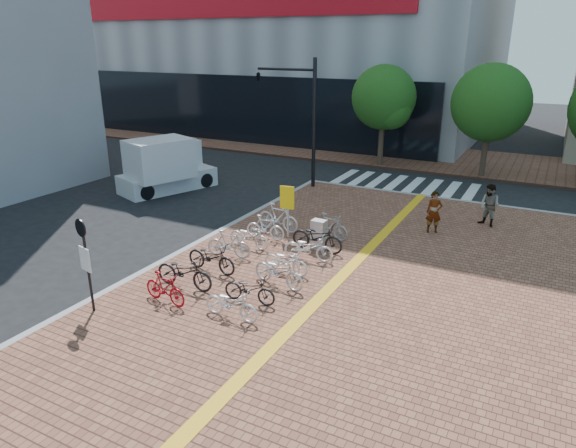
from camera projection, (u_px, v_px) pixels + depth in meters
The scene contains 29 objects.
ground at pixel (266, 286), 16.34m from camera, with size 120.00×120.00×0.00m, color black.
sidewalk at pixel (270, 406), 10.83m from camera, with size 14.00×34.00×0.15m, color brown.
tactile_strip at pixel (230, 389), 11.24m from camera, with size 0.40×34.00×0.01m, color #EEA815.
kerb_west at pixel (46, 325), 13.90m from camera, with size 0.25×34.00×0.15m, color gray.
kerb_north at pixel (442, 199), 24.99m from camera, with size 14.00×0.25×0.15m, color gray.
far_sidewalk at pixel (425, 158), 33.81m from camera, with size 70.00×8.00×0.15m, color brown.
crosswalk at pixel (403, 185), 27.78m from camera, with size 7.50×4.00×0.01m.
street_trees at pixel (511, 106), 27.29m from camera, with size 16.20×4.60×6.35m.
bike_0 at pixel (165, 288), 14.80m from camera, with size 0.44×1.56×0.94m, color #AA0C16.
bike_1 at pixel (184, 272), 15.72m from camera, with size 0.70×2.01×1.05m, color black.
bike_2 at pixel (211, 257), 16.84m from camera, with size 0.66×1.90×1.00m, color black.
bike_3 at pixel (229, 244), 17.95m from camera, with size 0.46×1.64×0.98m, color silver.
bike_4 at pixel (249, 236), 18.81m from camera, with size 0.58×1.68×0.88m, color silver.
bike_5 at pixel (265, 227), 19.59m from camera, with size 0.45×1.59×0.96m, color white.
bike_6 at pixel (278, 217), 20.46m from camera, with size 0.53×1.87×1.12m, color white.
bike_7 at pixel (231, 304), 13.99m from camera, with size 0.59×1.69×0.89m, color white.
bike_8 at pixel (250, 289), 14.85m from camera, with size 0.57×1.62×0.85m, color black.
bike_9 at pixel (279, 271), 15.83m from camera, with size 0.65×1.87×0.98m, color silver.
bike_10 at pixel (286, 261), 16.73m from camera, with size 0.57×1.63×0.86m, color white.
bike_11 at pixel (309, 247), 17.73m from camera, with size 0.61×1.76×0.93m, color white.
bike_12 at pixel (317, 237), 18.51m from camera, with size 0.70×2.00×1.05m, color black.
bike_13 at pixel (329, 226), 19.66m from camera, with size 0.47×1.65×0.99m, color #A7A7AB.
pedestrian_a at pixel (434, 212), 20.22m from camera, with size 0.61×0.40×1.67m, color gray.
pedestrian_b at pixel (490, 206), 20.89m from camera, with size 0.85×0.66×1.75m, color #4B4E60.
utility_box at pixel (319, 235), 18.65m from camera, with size 0.51×0.37×1.11m, color #ABABAF.
yellow_sign at pixel (288, 202), 19.45m from camera, with size 0.56×0.18×2.06m.
notice_sign at pixel (85, 254), 13.91m from camera, with size 0.51×0.18×2.77m.
traffic_light_pole at pixel (288, 98), 26.13m from camera, with size 3.47×1.34×6.45m.
box_truck at pixel (165, 165), 26.41m from camera, with size 3.60×5.24×2.79m.
Camera 1 is at (7.49, -12.70, 7.35)m, focal length 32.00 mm.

